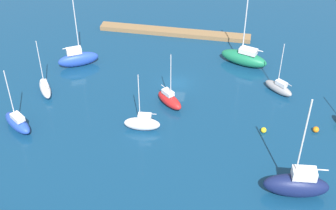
% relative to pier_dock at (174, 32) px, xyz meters
% --- Properties ---
extents(water, '(160.00, 160.00, 0.00)m').
position_rel_pier_dock_xyz_m(water, '(-3.23, 15.93, -0.40)').
color(water, navy).
rests_on(water, ground).
extents(pier_dock, '(27.94, 2.28, 0.80)m').
position_rel_pier_dock_xyz_m(pier_dock, '(0.00, 0.00, 0.00)').
color(pier_dock, olive).
rests_on(pier_dock, ground).
extents(sailboat_white_mid_basin, '(4.04, 5.16, 8.83)m').
position_rel_pier_dock_xyz_m(sailboat_white_mid_basin, '(16.07, 22.17, 0.54)').
color(sailboat_white_mid_basin, white).
rests_on(sailboat_white_mid_basin, water).
extents(sailboat_blue_outer_mooring, '(5.85, 4.98, 9.26)m').
position_rel_pier_dock_xyz_m(sailboat_blue_outer_mooring, '(16.48, 30.82, 0.63)').
color(sailboat_blue_outer_mooring, '#2347B2').
rests_on(sailboat_blue_outer_mooring, water).
extents(sailboat_red_off_beacon, '(4.93, 4.73, 8.70)m').
position_rel_pier_dock_xyz_m(sailboat_red_off_beacon, '(-3.07, 21.71, 0.57)').
color(sailboat_red_off_beacon, red).
rests_on(sailboat_red_off_beacon, water).
extents(sailboat_navy_along_channel, '(7.77, 3.32, 13.72)m').
position_rel_pier_dock_xyz_m(sailboat_navy_along_channel, '(-20.71, 36.23, 1.23)').
color(sailboat_navy_along_channel, '#141E4C').
rests_on(sailboat_navy_along_channel, water).
extents(sailboat_green_far_north, '(8.35, 4.98, 13.22)m').
position_rel_pier_dock_xyz_m(sailboat_green_far_north, '(-13.17, 8.33, 0.94)').
color(sailboat_green_far_north, '#19724C').
rests_on(sailboat_green_far_north, water).
extents(sailboat_gray_center_basin, '(4.80, 4.32, 8.27)m').
position_rel_pier_dock_xyz_m(sailboat_gray_center_basin, '(-18.83, 15.46, 0.47)').
color(sailboat_gray_center_basin, gray).
rests_on(sailboat_gray_center_basin, water).
extents(sailboat_white_east_end, '(5.09, 2.02, 8.91)m').
position_rel_pier_dock_xyz_m(sailboat_white_east_end, '(-0.42, 27.91, 0.68)').
color(sailboat_white_east_end, white).
rests_on(sailboat_white_east_end, water).
extents(sailboat_blue_lone_north, '(6.76, 5.04, 12.87)m').
position_rel_pier_dock_xyz_m(sailboat_blue_lone_north, '(13.75, 13.71, 0.99)').
color(sailboat_blue_lone_north, '#2347B2').
rests_on(sailboat_blue_lone_north, water).
extents(mooring_buoy_orange, '(0.84, 0.84, 0.84)m').
position_rel_pier_dock_xyz_m(mooring_buoy_orange, '(-23.87, 24.12, 0.02)').
color(mooring_buoy_orange, orange).
rests_on(mooring_buoy_orange, water).
extents(mooring_buoy_yellow, '(0.77, 0.77, 0.77)m').
position_rel_pier_dock_xyz_m(mooring_buoy_yellow, '(-16.85, 25.52, -0.01)').
color(mooring_buoy_yellow, yellow).
rests_on(mooring_buoy_yellow, water).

